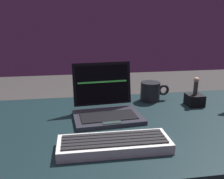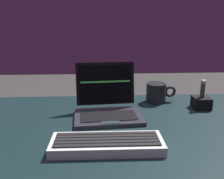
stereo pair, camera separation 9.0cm
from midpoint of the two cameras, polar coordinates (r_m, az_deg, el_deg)
The scene contains 6 objects.
desk at distance 0.94m, azimuth 2.98°, elevation -11.63°, with size 1.68×0.70×0.70m.
laptop_front at distance 0.97m, azimuth 1.55°, elevation -3.97°, with size 0.27×0.23×0.20m.
external_keyboard at distance 0.75m, azimuth 2.35°, elevation -12.67°, with size 0.34×0.12×0.03m.
figurine_stand at distance 1.14m, azimuth 22.28°, elevation -2.93°, with size 0.07×0.07×0.05m, color black.
figurine at distance 1.12m, azimuth 22.66°, elevation 0.42°, with size 0.02×0.02×0.08m.
coffee_mug at distance 1.16m, azimuth 12.60°, elevation -0.74°, with size 0.14×0.09×0.09m.
Camera 2 is at (-0.05, -0.83, 1.08)m, focal length 39.11 mm.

